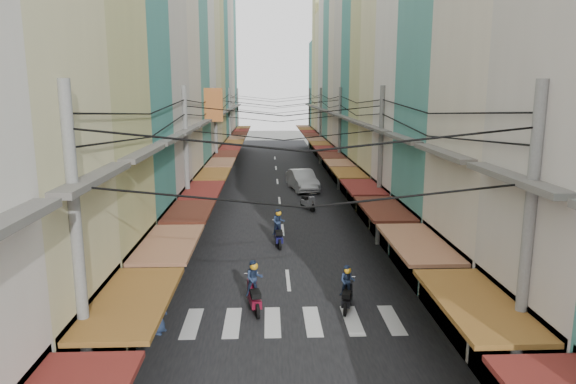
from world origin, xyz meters
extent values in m
plane|color=slate|center=(0.00, 0.00, 0.00)|extent=(160.00, 160.00, 0.00)
cube|color=black|center=(0.00, 20.00, 0.01)|extent=(10.00, 80.00, 0.02)
cube|color=slate|center=(-6.50, 20.00, 0.03)|extent=(3.00, 80.00, 0.06)
cube|color=slate|center=(6.50, 20.00, 0.03)|extent=(3.00, 80.00, 0.06)
cube|color=silver|center=(-3.50, -6.00, 0.03)|extent=(0.55, 2.40, 0.01)
cube|color=silver|center=(-2.10, -6.00, 0.03)|extent=(0.55, 2.40, 0.01)
cube|color=silver|center=(-0.70, -6.00, 0.03)|extent=(0.55, 2.40, 0.01)
cube|color=silver|center=(0.70, -6.00, 0.03)|extent=(0.55, 2.40, 0.01)
cube|color=silver|center=(2.10, -6.00, 0.03)|extent=(0.55, 2.40, 0.01)
cube|color=silver|center=(3.50, -6.00, 0.03)|extent=(0.55, 2.40, 0.01)
cube|color=black|center=(-5.60, -10.98, 1.60)|extent=(1.20, 4.53, 3.20)
cube|color=brown|center=(-4.10, -10.98, 3.00)|extent=(1.80, 4.34, 0.12)
cube|color=#595651|center=(-4.75, -10.98, 6.00)|extent=(0.50, 4.24, 0.15)
cube|color=tan|center=(-8.00, -6.27, 7.90)|extent=(6.00, 4.70, 15.81)
cube|color=black|center=(-5.60, -6.27, 1.60)|extent=(1.20, 4.52, 3.20)
cube|color=#925F42|center=(-4.10, -6.27, 3.00)|extent=(1.80, 4.33, 0.12)
cube|color=#595651|center=(-4.75, -6.27, 6.00)|extent=(0.50, 4.23, 0.15)
cube|color=teal|center=(-8.00, -1.76, 9.62)|extent=(6.00, 4.30, 19.25)
cube|color=black|center=(-5.60, -1.76, 1.60)|extent=(1.20, 4.13, 3.20)
cube|color=#512317|center=(-4.10, -1.76, 3.00)|extent=(1.80, 3.96, 0.12)
cube|color=#595651|center=(-4.75, -1.76, 6.00)|extent=(0.50, 3.87, 0.15)
cube|color=#BDB5AD|center=(-8.00, 2.96, 10.47)|extent=(6.00, 5.14, 20.93)
cube|color=black|center=(-5.60, 2.96, 1.60)|extent=(1.20, 4.94, 3.20)
cube|color=maroon|center=(-4.10, 2.96, 3.00)|extent=(1.80, 4.73, 0.12)
cube|color=#595651|center=(-4.75, 2.96, 6.00)|extent=(0.50, 4.63, 0.15)
cube|color=beige|center=(-8.00, 8.00, 8.72)|extent=(6.00, 4.95, 17.43)
cube|color=black|center=(-5.60, 8.00, 1.60)|extent=(1.20, 4.75, 3.20)
cube|color=brown|center=(-4.10, 8.00, 3.00)|extent=(1.80, 4.56, 0.12)
cube|color=#595651|center=(-4.75, 8.00, 6.00)|extent=(0.50, 4.46, 0.15)
cube|color=teal|center=(-8.00, 12.98, 8.16)|extent=(6.00, 4.99, 16.32)
cube|color=black|center=(-5.60, 12.98, 1.60)|extent=(1.20, 4.80, 3.20)
cube|color=#925F42|center=(-4.10, 12.98, 3.00)|extent=(1.80, 4.60, 0.12)
cube|color=#595651|center=(-4.75, 12.98, 6.00)|extent=(0.50, 4.50, 0.15)
cube|color=silver|center=(-8.00, 17.80, 11.44)|extent=(6.00, 4.65, 22.87)
cube|color=black|center=(-5.60, 17.80, 1.60)|extent=(1.20, 4.46, 3.20)
cube|color=#512317|center=(-4.10, 17.80, 3.00)|extent=(1.80, 4.27, 0.12)
cube|color=#595651|center=(-4.75, 17.80, 6.00)|extent=(0.50, 4.18, 0.15)
cube|color=beige|center=(-8.00, 22.57, 10.29)|extent=(6.00, 4.89, 20.58)
cube|color=black|center=(-5.60, 22.57, 1.60)|extent=(1.20, 4.70, 3.20)
cube|color=maroon|center=(-4.10, 22.57, 3.00)|extent=(1.80, 4.50, 0.12)
cube|color=#595651|center=(-4.75, 22.57, 6.00)|extent=(0.50, 4.40, 0.15)
cube|color=tan|center=(-8.00, 27.27, 9.22)|extent=(6.00, 4.52, 18.44)
cube|color=black|center=(-5.60, 27.27, 1.60)|extent=(1.20, 4.34, 3.20)
cube|color=brown|center=(-4.10, 27.27, 3.00)|extent=(1.80, 4.16, 0.12)
cube|color=#595651|center=(-4.75, 27.27, 6.00)|extent=(0.50, 4.07, 0.15)
cube|color=teal|center=(-8.00, 32.13, 10.31)|extent=(6.00, 5.20, 20.63)
cube|color=black|center=(-5.60, 32.13, 1.60)|extent=(1.20, 4.99, 3.20)
cube|color=#925F42|center=(-4.10, 32.13, 3.00)|extent=(1.80, 4.78, 0.12)
cube|color=#595651|center=(-4.75, 32.13, 6.00)|extent=(0.50, 4.68, 0.15)
cube|color=#BDB5AD|center=(-8.00, 37.20, 11.85)|extent=(6.00, 4.94, 23.70)
cube|color=black|center=(-5.60, 37.20, 1.60)|extent=(1.20, 4.74, 3.20)
cube|color=#512317|center=(-4.10, 37.20, 3.00)|extent=(1.80, 4.55, 0.12)
cube|color=#595651|center=(-4.75, 37.20, 6.00)|extent=(0.50, 4.45, 0.15)
cube|color=beige|center=(-8.00, 42.14, 10.56)|extent=(6.00, 4.96, 21.12)
cube|color=black|center=(-5.60, 42.14, 1.60)|extent=(1.20, 4.76, 3.20)
cube|color=maroon|center=(-4.10, 42.14, 3.00)|extent=(1.80, 4.56, 0.12)
cube|color=#595651|center=(-4.75, 42.14, 6.00)|extent=(0.50, 4.46, 0.15)
cube|color=teal|center=(-8.00, 47.14, 9.95)|extent=(6.00, 5.04, 19.90)
cube|color=black|center=(-5.60, 47.14, 1.60)|extent=(1.20, 4.84, 3.20)
cube|color=brown|center=(-4.10, 47.14, 3.00)|extent=(1.80, 4.64, 0.12)
cube|color=#595651|center=(-4.75, 47.14, 6.00)|extent=(0.50, 4.54, 0.15)
cube|color=#502B12|center=(-4.40, 12.00, 7.00)|extent=(1.20, 0.40, 2.20)
cube|color=black|center=(5.60, -11.40, 1.60)|extent=(1.20, 4.54, 3.20)
cube|color=brown|center=(4.10, -11.40, 3.00)|extent=(1.80, 4.35, 0.12)
cube|color=#595651|center=(4.75, -11.40, 6.00)|extent=(0.50, 4.25, 0.15)
cube|color=black|center=(5.60, -6.55, 1.60)|extent=(1.20, 4.78, 3.20)
cube|color=#925F42|center=(4.10, -6.55, 3.00)|extent=(1.80, 4.58, 0.12)
cube|color=#595651|center=(4.75, -6.55, 6.00)|extent=(0.50, 4.48, 0.15)
cube|color=teal|center=(8.00, -1.55, 7.54)|extent=(6.00, 5.03, 15.08)
cube|color=black|center=(5.60, -1.55, 1.60)|extent=(1.20, 4.83, 3.20)
cube|color=#512317|center=(4.10, -1.55, 3.00)|extent=(1.80, 4.63, 0.12)
cube|color=#595651|center=(4.75, -1.55, 6.00)|extent=(0.50, 4.53, 0.15)
cube|color=silver|center=(8.00, 3.36, 10.83)|extent=(6.00, 4.79, 21.66)
cube|color=black|center=(5.60, 3.36, 1.60)|extent=(1.20, 4.60, 3.20)
cube|color=maroon|center=(4.10, 3.36, 3.00)|extent=(1.80, 4.41, 0.12)
cube|color=#595651|center=(4.75, 3.36, 6.00)|extent=(0.50, 4.31, 0.15)
cube|color=beige|center=(8.00, 8.02, 10.37)|extent=(6.00, 4.52, 20.74)
cube|color=black|center=(5.60, 8.02, 1.60)|extent=(1.20, 4.34, 3.20)
cube|color=brown|center=(4.10, 8.02, 3.00)|extent=(1.80, 4.16, 0.12)
cube|color=#595651|center=(4.75, 8.02, 6.00)|extent=(0.50, 4.07, 0.15)
cube|color=tan|center=(8.00, 12.34, 7.06)|extent=(6.00, 4.12, 14.13)
cube|color=black|center=(5.60, 12.34, 1.60)|extent=(1.20, 3.96, 3.20)
cube|color=#925F42|center=(4.10, 12.34, 3.00)|extent=(1.80, 3.79, 0.12)
cube|color=#595651|center=(4.75, 12.34, 6.00)|extent=(0.50, 3.71, 0.15)
cube|color=teal|center=(8.00, 16.61, 8.84)|extent=(6.00, 4.40, 17.68)
cube|color=black|center=(5.60, 16.61, 1.60)|extent=(1.20, 4.23, 3.20)
cube|color=#512317|center=(4.10, 16.61, 3.00)|extent=(1.80, 4.05, 0.12)
cube|color=#595651|center=(4.75, 16.61, 6.00)|extent=(0.50, 3.96, 0.15)
cube|color=#BDB5AD|center=(8.00, 21.13, 11.30)|extent=(6.00, 4.64, 22.59)
cube|color=black|center=(5.60, 21.13, 1.60)|extent=(1.20, 4.45, 3.20)
cube|color=maroon|center=(4.10, 21.13, 3.00)|extent=(1.80, 4.26, 0.12)
cube|color=#595651|center=(4.75, 21.13, 6.00)|extent=(0.50, 4.17, 0.15)
cube|color=beige|center=(8.00, 25.45, 10.63)|extent=(6.00, 4.00, 21.25)
cube|color=black|center=(5.60, 25.45, 1.60)|extent=(1.20, 3.84, 3.20)
cube|color=brown|center=(4.10, 25.45, 3.00)|extent=(1.80, 3.68, 0.12)
cube|color=#595651|center=(4.75, 25.45, 6.00)|extent=(0.50, 3.60, 0.15)
cube|color=teal|center=(8.00, 29.95, 11.16)|extent=(6.00, 5.01, 22.33)
cube|color=black|center=(5.60, 29.95, 1.60)|extent=(1.20, 4.81, 3.20)
cube|color=#925F42|center=(4.10, 29.95, 3.00)|extent=(1.80, 4.61, 0.12)
cube|color=#595651|center=(4.75, 29.95, 6.00)|extent=(0.50, 4.51, 0.15)
cube|color=silver|center=(8.00, 34.96, 9.86)|extent=(6.00, 5.00, 19.71)
cube|color=black|center=(5.60, 34.96, 1.60)|extent=(1.20, 4.80, 3.20)
cube|color=#512317|center=(4.10, 34.96, 3.00)|extent=(1.80, 4.60, 0.12)
cube|color=#595651|center=(4.75, 34.96, 6.00)|extent=(0.50, 4.50, 0.15)
cube|color=beige|center=(8.00, 39.61, 8.43)|extent=(6.00, 4.32, 16.86)
cube|color=black|center=(5.60, 39.61, 1.60)|extent=(1.20, 4.15, 3.20)
cube|color=maroon|center=(4.10, 39.61, 3.00)|extent=(1.80, 3.97, 0.12)
cube|color=#595651|center=(4.75, 39.61, 6.00)|extent=(0.50, 3.89, 0.15)
cube|color=tan|center=(8.00, 43.94, 9.98)|extent=(6.00, 4.33, 19.96)
cube|color=black|center=(5.60, 43.94, 1.60)|extent=(1.20, 4.16, 3.20)
cube|color=brown|center=(4.10, 43.94, 3.00)|extent=(1.80, 3.99, 0.12)
cube|color=#595651|center=(4.75, 43.94, 6.00)|extent=(0.50, 3.90, 0.15)
cube|color=teal|center=(8.00, 48.54, 7.17)|extent=(6.00, 4.88, 14.34)
cube|color=black|center=(5.60, 48.54, 1.60)|extent=(1.20, 4.68, 3.20)
cube|color=#925F42|center=(4.10, 48.54, 3.00)|extent=(1.80, 4.49, 0.12)
cube|color=#595651|center=(4.75, 48.54, 6.00)|extent=(0.50, 4.39, 0.15)
cylinder|color=slate|center=(-4.90, -12.00, 4.10)|extent=(0.26, 0.26, 8.20)
cylinder|color=slate|center=(4.90, -12.00, 4.10)|extent=(0.26, 0.26, 8.20)
cylinder|color=slate|center=(-4.90, 3.00, 4.10)|extent=(0.26, 0.26, 8.20)
cylinder|color=slate|center=(4.90, 3.00, 4.10)|extent=(0.26, 0.26, 8.20)
cylinder|color=slate|center=(-4.90, 18.00, 4.10)|extent=(0.26, 0.26, 8.20)
cylinder|color=slate|center=(4.90, 18.00, 4.10)|extent=(0.26, 0.26, 8.20)
cylinder|color=slate|center=(-4.90, 33.00, 4.10)|extent=(0.26, 0.26, 8.20)
cylinder|color=slate|center=(4.90, 33.00, 4.10)|extent=(0.26, 0.26, 8.20)
cylinder|color=slate|center=(-4.90, 48.00, 4.10)|extent=(0.26, 0.26, 8.20)
cylinder|color=slate|center=(4.90, 48.00, 4.10)|extent=(0.26, 0.26, 8.20)
imported|color=#B9B9BD|center=(1.96, 18.08, 0.00)|extent=(6.08, 3.21, 2.04)
imported|color=black|center=(6.49, 2.88, 0.00)|extent=(1.71, 1.19, 1.10)
cylinder|color=black|center=(-1.35, -4.31, 0.28)|extent=(0.11, 0.55, 0.55)
cylinder|color=black|center=(-1.35, -5.69, 0.28)|extent=(0.11, 0.55, 0.55)
cube|color=maroon|center=(-1.35, -5.00, 0.44)|extent=(0.36, 1.22, 0.30)
cube|color=black|center=(-1.35, -5.26, 0.76)|extent=(0.34, 0.58, 0.19)
cube|color=maroon|center=(-1.35, -4.42, 0.69)|extent=(0.32, 0.30, 0.58)
imported|color=#21304F|center=(-1.35, -5.00, 0.58)|extent=(0.56, 0.40, 1.40)
sphere|color=orange|center=(-1.35, -5.00, 1.64)|extent=(0.30, 0.30, 0.30)
cylinder|color=black|center=(2.06, -4.39, 0.24)|extent=(0.09, 0.48, 0.48)
cylinder|color=black|center=(2.06, -5.61, 0.24)|extent=(0.09, 0.48, 0.48)
cube|color=black|center=(2.06, -5.00, 0.39)|extent=(0.32, 1.07, 0.26)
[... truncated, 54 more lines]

